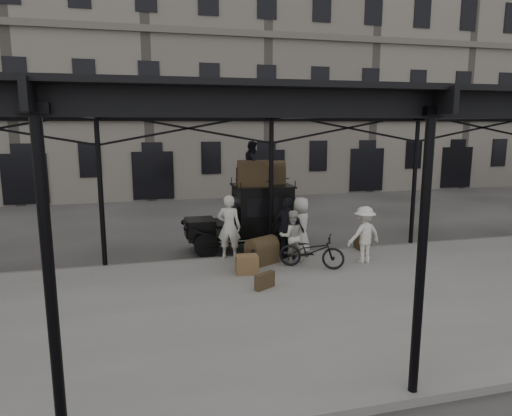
{
  "coord_description": "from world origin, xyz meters",
  "views": [
    {
      "loc": [
        -3.91,
        -11.37,
        4.18
      ],
      "look_at": [
        -0.59,
        1.6,
        1.7
      ],
      "focal_mm": 32.0,
      "sensor_mm": 36.0,
      "label": 1
    }
  ],
  "objects": [
    {
      "name": "ground",
      "position": [
        0.0,
        0.0,
        0.0
      ],
      "size": [
        120.0,
        120.0,
        0.0
      ],
      "primitive_type": "plane",
      "color": "#383533",
      "rests_on": "ground"
    },
    {
      "name": "platform",
      "position": [
        0.0,
        -2.0,
        0.07
      ],
      "size": [
        28.0,
        8.0,
        0.15
      ],
      "primitive_type": "cube",
      "color": "slate",
      "rests_on": "ground"
    },
    {
      "name": "canopy",
      "position": [
        0.0,
        -1.72,
        4.6
      ],
      "size": [
        22.5,
        9.0,
        4.74
      ],
      "color": "black",
      "rests_on": "ground"
    },
    {
      "name": "building_frontage",
      "position": [
        0.0,
        18.0,
        7.0
      ],
      "size": [
        64.0,
        8.0,
        14.0
      ],
      "primitive_type": "cube",
      "color": "slate",
      "rests_on": "ground"
    },
    {
      "name": "taxi",
      "position": [
        -0.29,
        3.14,
        1.2
      ],
      "size": [
        3.65,
        1.55,
        2.18
      ],
      "color": "black",
      "rests_on": "ground"
    },
    {
      "name": "porter_left",
      "position": [
        -1.37,
        1.8,
        1.12
      ],
      "size": [
        0.83,
        0.7,
        1.94
      ],
      "primitive_type": "imported",
      "rotation": [
        0.0,
        0.0,
        2.74
      ],
      "color": "beige",
      "rests_on": "platform"
    },
    {
      "name": "porter_midleft",
      "position": [
        0.35,
        0.99,
        0.92
      ],
      "size": [
        0.81,
        0.66,
        1.55
      ],
      "primitive_type": "imported",
      "rotation": [
        0.0,
        0.0,
        3.03
      ],
      "color": "beige",
      "rests_on": "platform"
    },
    {
      "name": "porter_centre",
      "position": [
        0.86,
        1.62,
        1.06
      ],
      "size": [
        1.04,
        1.03,
        1.81
      ],
      "primitive_type": "imported",
      "rotation": [
        0.0,
        0.0,
        3.92
      ],
      "color": "beige",
      "rests_on": "platform"
    },
    {
      "name": "porter_official",
      "position": [
        0.29,
        1.22,
        1.1
      ],
      "size": [
        1.06,
        1.15,
        1.89
      ],
      "primitive_type": "imported",
      "rotation": [
        0.0,
        0.0,
        2.25
      ],
      "color": "black",
      "rests_on": "platform"
    },
    {
      "name": "porter_right",
      "position": [
        2.37,
        0.39,
        0.99
      ],
      "size": [
        1.18,
        0.81,
        1.68
      ],
      "primitive_type": "imported",
      "rotation": [
        0.0,
        0.0,
        3.33
      ],
      "color": "silver",
      "rests_on": "platform"
    },
    {
      "name": "bicycle",
      "position": [
        0.7,
        0.29,
        0.64
      ],
      "size": [
        1.94,
        1.47,
        0.97
      ],
      "primitive_type": "imported",
      "rotation": [
        0.0,
        0.0,
        1.06
      ],
      "color": "black",
      "rests_on": "platform"
    },
    {
      "name": "porter_roof",
      "position": [
        -0.32,
        3.05,
        2.91
      ],
      "size": [
        0.76,
        0.85,
        1.45
      ],
      "primitive_type": "imported",
      "rotation": [
        0.0,
        0.0,
        1.22
      ],
      "color": "black",
      "rests_on": "taxi"
    },
    {
      "name": "steamer_trunk_roof_near",
      "position": [
        -0.37,
        2.9,
        2.53
      ],
      "size": [
        1.04,
        0.71,
        0.71
      ],
      "primitive_type": null,
      "rotation": [
        0.0,
        0.0,
        -0.13
      ],
      "color": "#3F301D",
      "rests_on": "taxi"
    },
    {
      "name": "steamer_trunk_roof_far",
      "position": [
        0.38,
        3.35,
        2.51
      ],
      "size": [
        0.89,
        0.55,
        0.65
      ],
      "primitive_type": null,
      "rotation": [
        0.0,
        0.0,
        0.01
      ],
      "color": "#3F301D",
      "rests_on": "taxi"
    },
    {
      "name": "steamer_trunk_platform",
      "position": [
        -0.56,
        1.02,
        0.48
      ],
      "size": [
        1.06,
        0.91,
        0.66
      ],
      "primitive_type": null,
      "rotation": [
        0.0,
        0.0,
        0.49
      ],
      "color": "#3F301D",
      "rests_on": "platform"
    },
    {
      "name": "wicker_hamper",
      "position": [
        -1.19,
        0.27,
        0.4
      ],
      "size": [
        0.63,
        0.49,
        0.5
      ],
      "primitive_type": "cube",
      "rotation": [
        0.0,
        0.0,
        -0.08
      ],
      "color": "brown",
      "rests_on": "platform"
    },
    {
      "name": "suitcase_upright",
      "position": [
        2.93,
        1.71,
        0.38
      ],
      "size": [
        0.16,
        0.6,
        0.45
      ],
      "primitive_type": "cube",
      "rotation": [
        0.0,
        0.0,
        -0.02
      ],
      "color": "#3F301D",
      "rests_on": "platform"
    },
    {
      "name": "suitcase_flat",
      "position": [
        -1.03,
        -0.99,
        0.35
      ],
      "size": [
        0.59,
        0.44,
        0.4
      ],
      "primitive_type": "cube",
      "rotation": [
        0.0,
        0.0,
        0.55
      ],
      "color": "#3F301D",
      "rests_on": "platform"
    }
  ]
}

